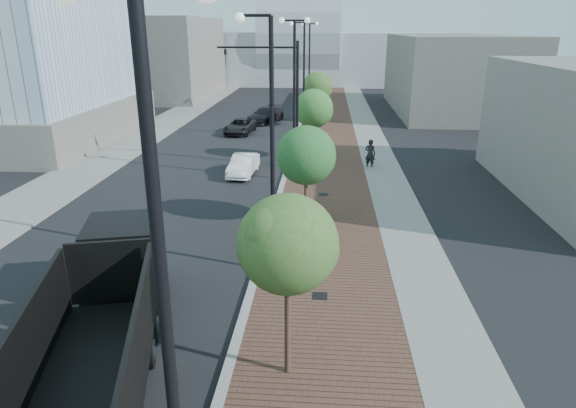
# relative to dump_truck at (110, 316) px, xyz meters

# --- Properties ---
(sidewalk) EXTENTS (7.00, 140.00, 0.12)m
(sidewalk) POSITION_rel_dump_truck_xyz_m (6.76, 35.67, -1.29)
(sidewalk) COLOR #4C2D23
(sidewalk) RESTS_ON ground
(concrete_strip) EXTENTS (2.40, 140.00, 0.13)m
(concrete_strip) POSITION_rel_dump_truck_xyz_m (9.46, 35.67, -1.29)
(concrete_strip) COLOR slate
(concrete_strip) RESTS_ON ground
(curb) EXTENTS (0.30, 140.00, 0.14)m
(curb) POSITION_rel_dump_truck_xyz_m (3.26, 35.67, -1.28)
(curb) COLOR gray
(curb) RESTS_ON ground
(west_sidewalk) EXTENTS (4.00, 140.00, 0.12)m
(west_sidewalk) POSITION_rel_dump_truck_xyz_m (-9.74, 35.67, -1.29)
(west_sidewalk) COLOR slate
(west_sidewalk) RESTS_ON ground
(dump_truck) EXTENTS (5.47, 13.48, 3.20)m
(dump_truck) POSITION_rel_dump_truck_xyz_m (0.00, 0.00, 0.00)
(dump_truck) COLOR black
(dump_truck) RESTS_ON ground
(white_sedan) EXTENTS (1.61, 3.95, 1.28)m
(white_sedan) POSITION_rel_dump_truck_xyz_m (0.62, 18.61, -0.71)
(white_sedan) COLOR white
(white_sedan) RESTS_ON ground
(dark_car_mid) EXTENTS (2.54, 4.70, 1.25)m
(dark_car_mid) POSITION_rel_dump_truck_xyz_m (-1.76, 31.53, -0.72)
(dark_car_mid) COLOR black
(dark_car_mid) RESTS_ON ground
(dark_car_far) EXTENTS (3.75, 5.41, 1.46)m
(dark_car_far) POSITION_rel_dump_truck_xyz_m (-0.17, 37.12, -0.62)
(dark_car_far) COLOR black
(dark_car_far) RESTS_ON ground
(pedestrian) EXTENTS (0.84, 0.72, 1.95)m
(pedestrian) POSITION_rel_dump_truck_xyz_m (8.64, 20.73, -0.38)
(pedestrian) COLOR black
(pedestrian) RESTS_ON ground
(streetlight_0) EXTENTS (1.72, 0.56, 9.28)m
(streetlight_0) POSITION_rel_dump_truck_xyz_m (3.86, -6.33, 3.47)
(streetlight_0) COLOR black
(streetlight_0) RESTS_ON ground
(streetlight_1) EXTENTS (1.44, 0.56, 9.21)m
(streetlight_1) POSITION_rel_dump_truck_xyz_m (3.75, 5.67, 2.99)
(streetlight_1) COLOR black
(streetlight_1) RESTS_ON ground
(streetlight_2) EXTENTS (1.72, 0.56, 9.28)m
(streetlight_2) POSITION_rel_dump_truck_xyz_m (3.86, 17.67, 3.47)
(streetlight_2) COLOR black
(streetlight_2) RESTS_ON ground
(streetlight_3) EXTENTS (1.44, 0.56, 9.21)m
(streetlight_3) POSITION_rel_dump_truck_xyz_m (3.75, 29.67, 2.99)
(streetlight_3) COLOR black
(streetlight_3) RESTS_ON ground
(streetlight_4) EXTENTS (1.72, 0.56, 9.28)m
(streetlight_4) POSITION_rel_dump_truck_xyz_m (3.86, 41.67, 3.47)
(streetlight_4) COLOR black
(streetlight_4) RESTS_ON ground
(traffic_mast) EXTENTS (5.09, 0.20, 8.00)m
(traffic_mast) POSITION_rel_dump_truck_xyz_m (2.96, 20.67, 3.63)
(traffic_mast) COLOR black
(traffic_mast) RESTS_ON ground
(tree_0) EXTENTS (2.52, 2.49, 5.05)m
(tree_0) POSITION_rel_dump_truck_xyz_m (4.90, -0.31, 2.44)
(tree_0) COLOR #382619
(tree_0) RESTS_ON ground
(tree_1) EXTENTS (2.70, 2.70, 4.64)m
(tree_1) POSITION_rel_dump_truck_xyz_m (4.90, 10.69, 1.93)
(tree_1) COLOR #382619
(tree_1) RESTS_ON ground
(tree_2) EXTENTS (2.63, 2.63, 4.90)m
(tree_2) POSITION_rel_dump_truck_xyz_m (4.90, 22.69, 2.22)
(tree_2) COLOR #382619
(tree_2) RESTS_ON ground
(tree_3) EXTENTS (2.66, 2.66, 5.05)m
(tree_3) POSITION_rel_dump_truck_xyz_m (4.90, 34.69, 2.35)
(tree_3) COLOR #382619
(tree_3) RESTS_ON ground
(tower_podium) EXTENTS (19.00, 19.00, 3.00)m
(tower_podium) POSITION_rel_dump_truck_xyz_m (-20.74, 27.67, 0.15)
(tower_podium) COLOR #66615C
(tower_podium) RESTS_ON ground
(convention_center) EXTENTS (50.00, 30.00, 50.00)m
(convention_center) POSITION_rel_dump_truck_xyz_m (1.26, 80.67, 4.65)
(convention_center) COLOR #A9ADB3
(convention_center) RESTS_ON ground
(commercial_block_nw) EXTENTS (14.00, 20.00, 10.00)m
(commercial_block_nw) POSITION_rel_dump_truck_xyz_m (-16.74, 55.67, 3.65)
(commercial_block_nw) COLOR #66625C
(commercial_block_nw) RESTS_ON ground
(commercial_block_ne) EXTENTS (12.00, 22.00, 8.00)m
(commercial_block_ne) POSITION_rel_dump_truck_xyz_m (19.26, 45.67, 2.65)
(commercial_block_ne) COLOR #615C57
(commercial_block_ne) RESTS_ON ground
(utility_cover_1) EXTENTS (0.50, 0.50, 0.02)m
(utility_cover_1) POSITION_rel_dump_truck_xyz_m (5.66, 3.67, -1.22)
(utility_cover_1) COLOR black
(utility_cover_1) RESTS_ON sidewalk
(utility_cover_2) EXTENTS (0.50, 0.50, 0.02)m
(utility_cover_2) POSITION_rel_dump_truck_xyz_m (5.66, 14.67, -1.22)
(utility_cover_2) COLOR black
(utility_cover_2) RESTS_ON sidewalk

